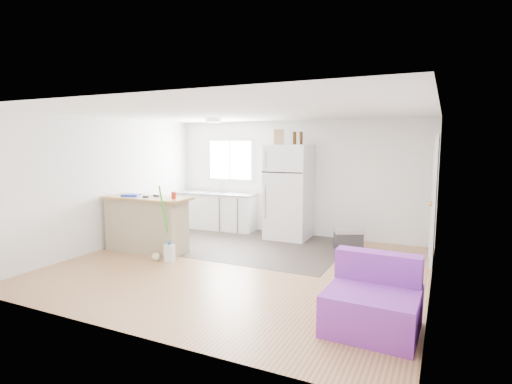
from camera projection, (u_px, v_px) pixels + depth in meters
room at (240, 191)px, 6.17m from camera, size 5.51×5.01×2.41m
vinyl_zone at (237, 243)px, 7.74m from camera, size 4.05×2.50×0.00m
window at (230, 160)px, 9.01m from camera, size 1.18×0.06×0.98m
interior_door at (435, 200)px, 6.42m from camera, size 0.11×0.92×2.10m
ceiling_fixture at (213, 120)px, 7.61m from camera, size 0.30×0.30×0.07m
kitchen_cabinets at (217, 210)px, 8.99m from camera, size 1.87×0.68×1.09m
peninsula at (147, 224)px, 7.13m from camera, size 1.62×0.65×0.99m
refrigerator at (289, 192)px, 8.06m from camera, size 0.86×0.81×1.90m
cooler at (348, 239)px, 7.24m from camera, size 0.60×0.52×0.39m
purple_seat at (373, 303)px, 4.16m from camera, size 0.94×0.89×0.75m
cleaner_jug at (169, 253)px, 6.52m from camera, size 0.17×0.13×0.34m
mop at (159, 247)px, 6.59m from camera, size 0.22×0.36×1.27m
red_cup at (174, 195)px, 6.79m from camera, size 0.10×0.10×0.12m
blue_tray at (131, 195)px, 7.14m from camera, size 0.36×0.31×0.04m
tool_a at (156, 196)px, 7.09m from camera, size 0.15×0.10×0.03m
tool_b at (146, 197)px, 6.95m from camera, size 0.11×0.08×0.03m
cardboard_box at (279, 137)px, 7.93m from camera, size 0.22×0.17×0.30m
bottle_left at (295, 138)px, 7.78m from camera, size 0.09×0.09×0.25m
bottle_right at (301, 138)px, 7.80m from camera, size 0.08×0.08×0.25m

